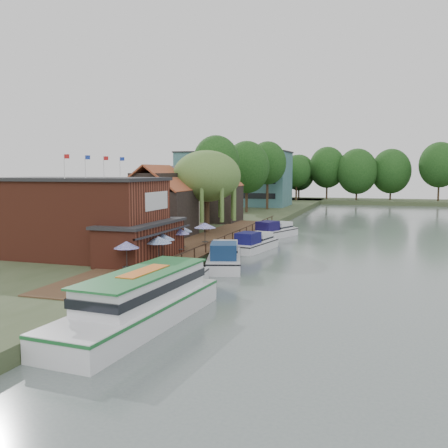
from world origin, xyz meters
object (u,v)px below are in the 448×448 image
(pub, at_px, (96,218))
(cottage_c, at_px, (216,194))
(umbrella_5, at_px, (205,234))
(cottage_b, at_px, (168,197))
(umbrella_0, at_px, (127,256))
(hotel_block, at_px, (234,178))
(tour_boat, at_px, (138,299))
(umbrella_4, at_px, (182,238))
(willow, at_px, (207,192))
(cruiser_1, at_px, (224,253))
(umbrella_3, at_px, (179,241))
(cottage_a, at_px, (157,201))
(cruiser_0, at_px, (178,275))
(swan, at_px, (142,302))
(cruiser_3, at_px, (275,229))
(cruiser_2, at_px, (254,241))
(umbrella_1, at_px, (159,251))
(umbrella_2, at_px, (163,247))

(pub, height_order, cottage_c, cottage_c)
(umbrella_5, bearing_deg, cottage_b, 125.33)
(cottage_c, height_order, umbrella_0, cottage_c)
(hotel_block, bearing_deg, pub, -83.57)
(cottage_c, bearing_deg, tour_boat, -76.63)
(umbrella_4, xyz_separation_m, umbrella_5, (1.04, 3.75, 0.00))
(willow, bearing_deg, cottage_c, 104.04)
(cruiser_1, bearing_deg, umbrella_3, 167.27)
(cottage_a, distance_m, umbrella_0, 21.73)
(umbrella_5, relative_size, cruiser_0, 0.25)
(hotel_block, bearing_deg, cottage_a, -82.87)
(umbrella_3, relative_size, cruiser_0, 0.25)
(hotel_block, relative_size, swan, 57.73)
(cottage_a, distance_m, cruiser_3, 16.85)
(cottage_a, distance_m, cruiser_2, 12.86)
(umbrella_0, distance_m, tour_boat, 10.41)
(umbrella_4, xyz_separation_m, cruiser_2, (5.13, 8.67, -1.19))
(umbrella_4, bearing_deg, cottage_b, 117.38)
(umbrella_3, bearing_deg, umbrella_4, 104.09)
(willow, distance_m, cruiser_2, 10.81)
(cruiser_0, xyz_separation_m, swan, (-0.65, -4.64, -0.90))
(umbrella_0, xyz_separation_m, cruiser_0, (4.37, -0.20, -1.16))
(cottage_a, bearing_deg, pub, -86.19)
(umbrella_3, height_order, swan, umbrella_3)
(cottage_c, xyz_separation_m, umbrella_1, (7.12, -36.11, -2.96))
(umbrella_4, xyz_separation_m, cruiser_1, (4.83, -1.52, -1.04))
(cottage_b, relative_size, umbrella_2, 4.04)
(cruiser_0, bearing_deg, umbrella_1, 127.82)
(umbrella_4, relative_size, cruiser_2, 0.26)
(swan, bearing_deg, cruiser_0, 82.02)
(cottage_b, distance_m, umbrella_4, 21.98)
(hotel_block, height_order, cruiser_2, hotel_block)
(cottage_c, xyz_separation_m, willow, (3.50, -14.00, 0.96))
(umbrella_2, height_order, cruiser_0, umbrella_2)
(cruiser_3, bearing_deg, umbrella_5, -83.31)
(pub, height_order, umbrella_5, pub)
(pub, xyz_separation_m, umbrella_0, (5.96, -5.37, -2.36))
(umbrella_1, relative_size, cruiser_2, 0.26)
(swan, bearing_deg, umbrella_2, 106.77)
(hotel_block, bearing_deg, umbrella_2, -78.36)
(pub, xyz_separation_m, cottage_a, (-1.00, 15.00, 0.60))
(hotel_block, height_order, cottage_a, hotel_block)
(willow, distance_m, tour_boat, 35.40)
(pub, distance_m, cruiser_3, 28.54)
(umbrella_0, bearing_deg, cruiser_0, -2.68)
(cottage_b, bearing_deg, umbrella_0, -71.85)
(umbrella_2, bearing_deg, cruiser_3, 80.75)
(pub, height_order, cruiser_3, pub)
(umbrella_2, bearing_deg, cruiser_0, -55.40)
(tour_boat, bearing_deg, cottage_b, 115.73)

